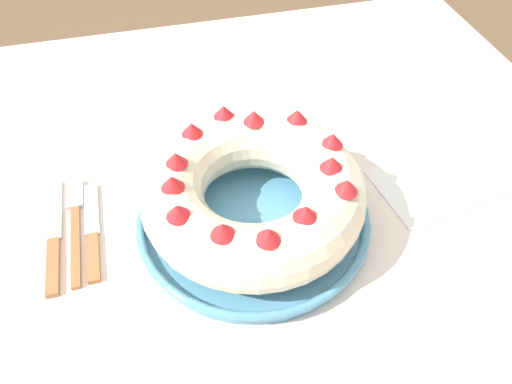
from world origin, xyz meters
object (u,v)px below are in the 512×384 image
(cake_knife, at_px, (93,237))
(serving_knife, at_px, (54,242))
(fork, at_px, (75,222))
(napkin, at_px, (436,184))
(serving_dish, at_px, (256,219))
(bundt_cake, at_px, (256,191))

(cake_knife, bearing_deg, serving_knife, 177.43)
(fork, relative_size, napkin, 1.09)
(serving_knife, height_order, napkin, serving_knife)
(cake_knife, xyz_separation_m, napkin, (0.50, -0.02, -0.00))
(napkin, bearing_deg, serving_knife, 177.05)
(serving_dish, height_order, fork, serving_dish)
(serving_dish, distance_m, bundt_cake, 0.06)
(cake_knife, bearing_deg, napkin, -1.05)
(cake_knife, bearing_deg, fork, 126.14)
(serving_dish, relative_size, cake_knife, 1.83)
(serving_dish, bearing_deg, bundt_cake, 146.56)
(serving_knife, bearing_deg, cake_knife, -1.94)
(bundt_cake, bearing_deg, cake_knife, 171.96)
(cake_knife, bearing_deg, bundt_cake, -6.29)
(serving_dish, distance_m, cake_knife, 0.22)
(fork, distance_m, napkin, 0.53)
(fork, bearing_deg, bundt_cake, -18.31)
(serving_dish, bearing_deg, serving_knife, 172.64)
(serving_knife, bearing_deg, fork, 47.76)
(bundt_cake, bearing_deg, fork, 165.30)
(serving_dish, xyz_separation_m, napkin, (0.28, 0.01, -0.01))
(bundt_cake, bearing_deg, napkin, 1.36)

